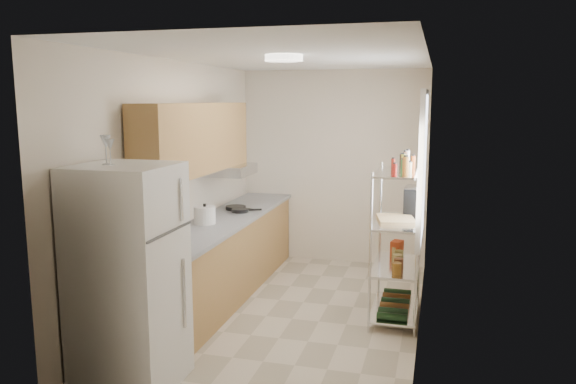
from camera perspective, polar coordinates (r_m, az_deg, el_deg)
name	(u,v)px	position (r m, az deg, el deg)	size (l,w,h in m)	color
room	(292,193)	(5.50, 0.44, -0.10)	(2.52, 4.42, 2.62)	beige
counter_run	(223,258)	(6.37, -6.64, -6.65)	(0.63, 3.51, 0.90)	#A37445
upper_cabinets	(196,138)	(5.88, -9.34, 5.40)	(0.33, 2.20, 0.72)	#A37445
range_hood	(229,170)	(6.64, -5.97, 2.27)	(0.50, 0.60, 0.12)	#B7BABC
window	(423,167)	(5.64, 13.51, 2.45)	(0.06, 1.00, 1.46)	white
bakers_rack	(398,212)	(5.66, 11.10, -1.97)	(0.45, 0.90, 1.73)	silver
ceiling_dome	(284,58)	(5.15, -0.42, 13.45)	(0.34, 0.34, 0.06)	white
refrigerator	(129,277)	(4.49, -15.87, -8.35)	(0.71, 0.71, 1.73)	silver
wine_glass_a	(110,152)	(4.29, -17.62, 3.88)	(0.07, 0.07, 0.19)	silver
wine_glass_b	(106,150)	(4.32, -18.01, 4.09)	(0.08, 0.08, 0.22)	silver
rice_cooker	(205,215)	(6.03, -8.45, -2.33)	(0.23, 0.23, 0.19)	white
frying_pan_large	(236,208)	(6.77, -5.34, -1.60)	(0.24, 0.24, 0.04)	black
frying_pan_small	(240,210)	(6.60, -4.89, -1.88)	(0.20, 0.20, 0.04)	black
cutting_board	(396,219)	(5.70, 10.90, -2.72)	(0.35, 0.45, 0.03)	tan
espresso_machine	(414,201)	(5.97, 12.68, -0.87)	(0.18, 0.27, 0.31)	black
storage_bag	(397,248)	(6.09, 11.00, -5.65)	(0.10, 0.15, 0.17)	#AA3815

